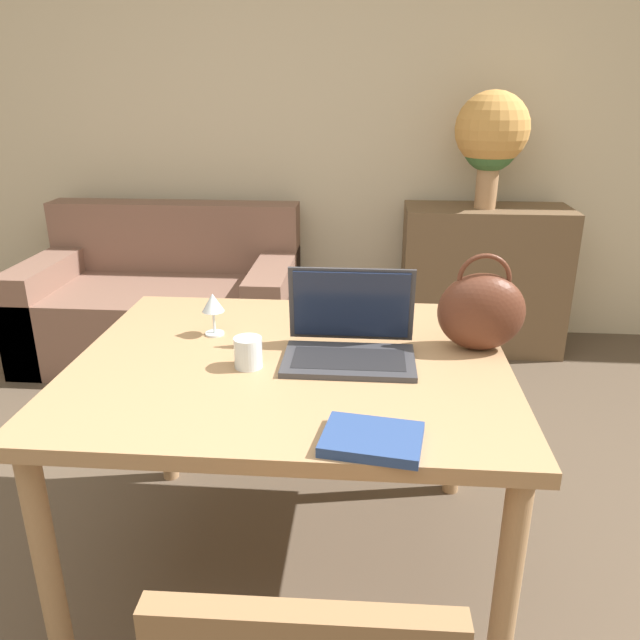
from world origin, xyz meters
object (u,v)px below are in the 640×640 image
(flower_vase, at_px, (491,135))
(drinking_glass, at_px, (248,352))
(laptop, at_px, (350,334))
(wine_glass, at_px, (213,305))
(handbag, at_px, (481,311))
(couch, at_px, (166,305))

(flower_vase, bearing_deg, drinking_glass, -116.04)
(laptop, bearing_deg, drinking_glass, -158.73)
(wine_glass, distance_m, flower_vase, 2.07)
(wine_glass, xyz_separation_m, handbag, (0.80, -0.05, 0.02))
(laptop, distance_m, handbag, 0.38)
(couch, height_order, wine_glass, wine_glass)
(drinking_glass, xyz_separation_m, wine_glass, (-0.15, 0.23, 0.05))
(wine_glass, distance_m, handbag, 0.80)
(couch, distance_m, handbag, 2.23)
(drinking_glass, bearing_deg, couch, 115.45)
(laptop, relative_size, drinking_glass, 4.28)
(drinking_glass, bearing_deg, handbag, 15.21)
(couch, distance_m, laptop, 2.04)
(laptop, xyz_separation_m, flower_vase, (0.67, 1.84, 0.41))
(handbag, height_order, flower_vase, flower_vase)
(handbag, bearing_deg, laptop, -169.47)
(wine_glass, height_order, handbag, handbag)
(couch, distance_m, wine_glass, 1.76)
(handbag, bearing_deg, wine_glass, 176.43)
(laptop, bearing_deg, flower_vase, 69.81)
(laptop, height_order, handbag, handbag)
(handbag, bearing_deg, drinking_glass, -164.79)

